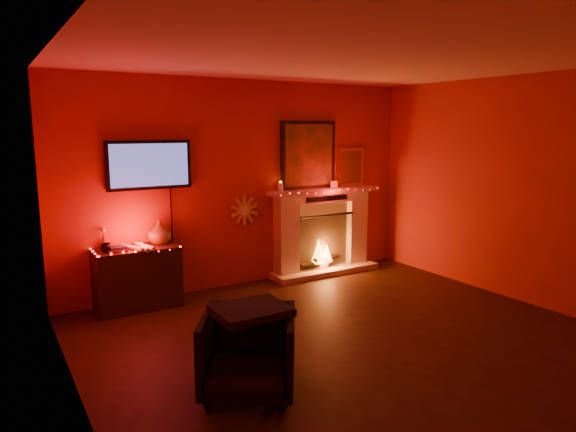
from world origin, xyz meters
The scene contains 6 objects.
room centered at (0.00, 0.00, 1.35)m, with size 5.00×5.00×5.00m.
fireplace centered at (1.14, 2.39, 0.72)m, with size 1.72×0.40×2.18m.
tv centered at (-1.30, 2.45, 1.65)m, with size 1.00×0.07×1.24m.
sunburst_clock centered at (-0.05, 2.48, 1.00)m, with size 0.40×0.03×0.40m.
console_table centered at (-1.54, 2.26, 0.40)m, with size 0.95×0.56×1.01m.
armchair centered at (-1.33, -0.16, 0.33)m, with size 0.71×0.73×0.67m, color black.
Camera 1 is at (-3.03, -3.57, 2.08)m, focal length 32.00 mm.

